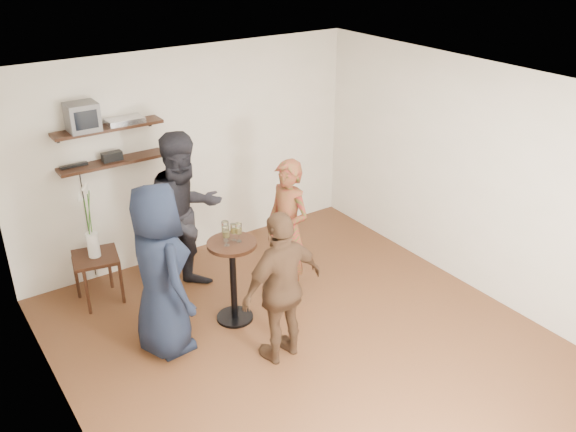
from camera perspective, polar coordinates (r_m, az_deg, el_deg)
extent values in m
cube|color=#4F2719|center=(6.33, 1.88, -12.15)|extent=(4.50, 5.00, 0.04)
cube|color=white|center=(5.14, 2.31, 11.71)|extent=(4.50, 5.00, 0.04)
cube|color=silver|center=(7.61, -9.25, 5.77)|extent=(4.50, 0.04, 2.60)
cube|color=silver|center=(4.20, 23.50, -14.52)|extent=(4.50, 0.04, 2.60)
cube|color=silver|center=(4.81, -20.58, -8.40)|extent=(0.04, 5.00, 2.60)
cube|color=silver|center=(7.08, 17.10, 3.36)|extent=(0.04, 5.00, 2.60)
cube|color=black|center=(6.97, -16.50, 7.93)|extent=(1.20, 0.25, 0.04)
cube|color=black|center=(7.10, -16.10, 4.87)|extent=(1.20, 0.25, 0.04)
cube|color=#59595B|center=(6.86, -18.73, 8.80)|extent=(0.32, 0.30, 0.30)
cube|color=silver|center=(7.02, -15.03, 8.63)|extent=(0.40, 0.24, 0.06)
cube|color=black|center=(7.08, -16.14, 5.38)|extent=(0.22, 0.10, 0.10)
cube|color=black|center=(7.03, -19.41, 4.47)|extent=(0.30, 0.05, 0.03)
cube|color=black|center=(7.01, -17.59, -3.71)|extent=(0.57, 0.57, 0.04)
cylinder|color=black|center=(6.96, -18.27, -6.84)|extent=(0.04, 0.04, 0.54)
cylinder|color=black|center=(7.04, -15.32, -5.99)|extent=(0.04, 0.04, 0.54)
cylinder|color=black|center=(7.28, -19.18, -5.44)|extent=(0.04, 0.04, 0.54)
cylinder|color=black|center=(7.36, -16.35, -4.65)|extent=(0.04, 0.04, 0.54)
cylinder|color=white|center=(6.94, -17.76, -2.57)|extent=(0.13, 0.13, 0.28)
cylinder|color=#326C1E|center=(6.81, -18.24, -0.50)|extent=(0.01, 0.06, 0.51)
cone|color=silver|center=(6.67, -18.93, 1.82)|extent=(0.07, 0.08, 0.11)
cylinder|color=#326C1E|center=(6.81, -18.02, -0.19)|extent=(0.03, 0.05, 0.57)
cone|color=silver|center=(6.70, -18.23, 2.56)|extent=(0.10, 0.11, 0.12)
cylinder|color=#326C1E|center=(6.78, -18.11, -0.08)|extent=(0.09, 0.08, 0.62)
cone|color=silver|center=(6.61, -18.46, 2.70)|extent=(0.12, 0.12, 0.12)
cylinder|color=black|center=(6.23, -5.29, -2.62)|extent=(0.51, 0.51, 0.04)
cylinder|color=black|center=(6.46, -5.13, -6.15)|extent=(0.07, 0.07, 0.87)
cylinder|color=black|center=(6.70, -4.98, -9.39)|extent=(0.39, 0.39, 0.03)
cylinder|color=silver|center=(6.16, -5.75, -2.74)|extent=(0.06, 0.06, 0.00)
cylinder|color=silver|center=(6.14, -5.77, -2.35)|extent=(0.01, 0.01, 0.09)
cylinder|color=silver|center=(6.09, -5.81, -1.50)|extent=(0.07, 0.07, 0.11)
cylinder|color=#D3C456|center=(6.11, -5.80, -1.69)|extent=(0.06, 0.06, 0.06)
cylinder|color=silver|center=(6.23, -4.61, -2.38)|extent=(0.06, 0.06, 0.00)
cylinder|color=silver|center=(6.20, -4.63, -1.99)|extent=(0.01, 0.01, 0.09)
cylinder|color=silver|center=(6.16, -4.66, -1.16)|extent=(0.07, 0.07, 0.11)
cylinder|color=#D3C456|center=(6.17, -4.65, -1.36)|extent=(0.06, 0.06, 0.06)
cylinder|color=silver|center=(6.25, -5.83, -2.33)|extent=(0.07, 0.07, 0.00)
cylinder|color=silver|center=(6.22, -5.85, -1.92)|extent=(0.01, 0.01, 0.10)
cylinder|color=silver|center=(6.17, -5.90, -1.02)|extent=(0.07, 0.07, 0.12)
cylinder|color=#D3C456|center=(6.18, -5.89, -1.23)|extent=(0.07, 0.07, 0.07)
cylinder|color=silver|center=(6.26, -5.10, -2.26)|extent=(0.05, 0.05, 0.00)
cylinder|color=silver|center=(6.24, -5.12, -1.92)|extent=(0.01, 0.01, 0.08)
cylinder|color=silver|center=(6.19, -5.15, -1.18)|extent=(0.06, 0.06, 0.10)
cylinder|color=#D3C456|center=(6.20, -5.14, -1.35)|extent=(0.06, 0.06, 0.05)
imported|color=#AC1323|center=(6.75, -0.02, -1.21)|extent=(0.48, 0.64, 1.60)
imported|color=black|center=(6.80, -9.54, 0.05)|extent=(1.03, 0.86, 1.91)
imported|color=black|center=(5.93, -11.90, -5.05)|extent=(0.60, 0.88, 1.77)
imported|color=#472F1E|center=(5.75, -0.53, -6.71)|extent=(0.95, 0.48, 1.56)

